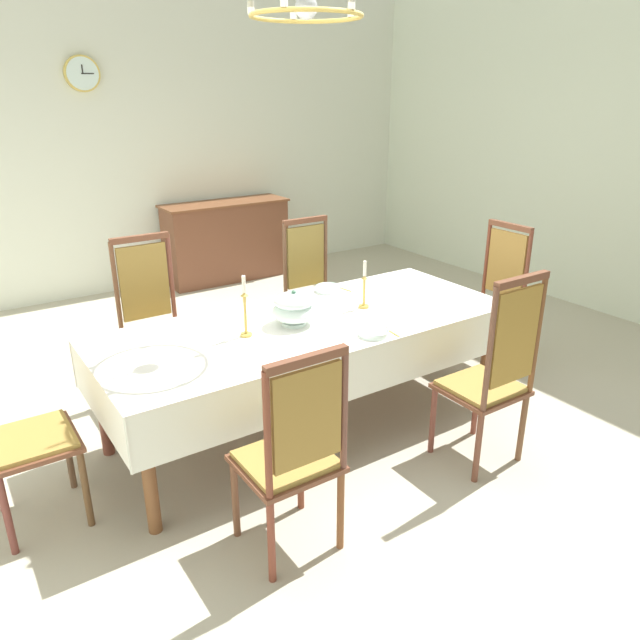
{
  "coord_description": "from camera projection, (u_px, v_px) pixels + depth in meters",
  "views": [
    {
      "loc": [
        -1.87,
        -3.17,
        2.11
      ],
      "look_at": [
        0.03,
        -0.34,
        0.78
      ],
      "focal_mm": 33.54,
      "sensor_mm": 36.0,
      "label": 1
    }
  ],
  "objects": [
    {
      "name": "sideboard",
      "position": [
        227.0,
        241.0,
        6.91
      ],
      "size": [
        1.44,
        0.48,
        0.9
      ],
      "rotation": [
        0.0,
        0.0,
        3.14
      ],
      "color": "brown",
      "rests_on": "ground"
    },
    {
      "name": "chair_north_a",
      "position": [
        154.0,
        322.0,
        4.15
      ],
      "size": [
        0.44,
        0.42,
        1.18
      ],
      "rotation": [
        0.0,
        0.0,
        3.14
      ],
      "color": "brown",
      "rests_on": "ground"
    },
    {
      "name": "chandelier",
      "position": [
        306.0,
        13.0,
        3.1
      ],
      "size": [
        0.61,
        0.6,
        0.66
      ],
      "color": "gold"
    },
    {
      "name": "back_wall",
      "position": [
        120.0,
        143.0,
        6.23
      ],
      "size": [
        7.24,
        0.08,
        3.15
      ],
      "primitive_type": "cube",
      "color": "silver",
      "rests_on": "ground"
    },
    {
      "name": "soup_tureen",
      "position": [
        294.0,
        308.0,
        3.63
      ],
      "size": [
        0.28,
        0.28,
        0.22
      ],
      "color": "white",
      "rests_on": "tablecloth"
    },
    {
      "name": "bowl_near_right",
      "position": [
        374.0,
        332.0,
        3.5
      ],
      "size": [
        0.18,
        0.18,
        0.03
      ],
      "color": "white",
      "rests_on": "tablecloth"
    },
    {
      "name": "chair_head_east",
      "position": [
        492.0,
        297.0,
        4.68
      ],
      "size": [
        0.42,
        0.44,
        1.15
      ],
      "rotation": [
        0.0,
        0.0,
        1.57
      ],
      "color": "brown",
      "rests_on": "ground"
    },
    {
      "name": "chair_south_a",
      "position": [
        293.0,
        452.0,
        2.73
      ],
      "size": [
        0.44,
        0.42,
        1.09
      ],
      "color": "brown",
      "rests_on": "ground"
    },
    {
      "name": "bowl_near_left",
      "position": [
        328.0,
        288.0,
        4.25
      ],
      "size": [
        0.17,
        0.17,
        0.04
      ],
      "color": "white",
      "rests_on": "tablecloth"
    },
    {
      "name": "tablecloth",
      "position": [
        309.0,
        331.0,
        3.75
      ],
      "size": [
        2.63,
        1.06,
        0.31
      ],
      "color": "white",
      "rests_on": "dining_table"
    },
    {
      "name": "right_wall",
      "position": [
        625.0,
        150.0,
        5.52
      ],
      "size": [
        0.08,
        6.65,
        3.15
      ],
      "primitive_type": "cube",
      "color": "silver",
      "rests_on": "ground"
    },
    {
      "name": "spoon_secondary",
      "position": [
        387.0,
        329.0,
        3.59
      ],
      "size": [
        0.04,
        0.18,
        0.01
      ],
      "rotation": [
        0.0,
        0.0,
        -0.11
      ],
      "color": "gold",
      "rests_on": "tablecloth"
    },
    {
      "name": "chair_head_west",
      "position": [
        13.0,
        427.0,
        2.9
      ],
      "size": [
        0.42,
        0.44,
        1.14
      ],
      "rotation": [
        0.0,
        0.0,
        -1.57
      ],
      "color": "brown",
      "rests_on": "ground"
    },
    {
      "name": "candlestick_west",
      "position": [
        245.0,
        312.0,
        3.44
      ],
      "size": [
        0.07,
        0.07,
        0.37
      ],
      "color": "gold",
      "rests_on": "tablecloth"
    },
    {
      "name": "chair_south_b",
      "position": [
        493.0,
        373.0,
        3.4
      ],
      "size": [
        0.44,
        0.42,
        1.2
      ],
      "color": "brown",
      "rests_on": "ground"
    },
    {
      "name": "candlestick_east",
      "position": [
        364.0,
        290.0,
        3.9
      ],
      "size": [
        0.07,
        0.07,
        0.32
      ],
      "color": "gold",
      "rests_on": "tablecloth"
    },
    {
      "name": "dining_table",
      "position": [
        309.0,
        332.0,
        3.75
      ],
      "size": [
        2.61,
        1.04,
        0.75
      ],
      "color": "brown",
      "rests_on": "ground"
    },
    {
      "name": "spoon_primary",
      "position": [
        339.0,
        287.0,
        4.34
      ],
      "size": [
        0.04,
        0.18,
        0.01
      ],
      "rotation": [
        0.0,
        0.0,
        0.15
      ],
      "color": "gold",
      "rests_on": "tablecloth"
    },
    {
      "name": "mounted_clock",
      "position": [
        82.0,
        74.0,
        5.77
      ],
      "size": [
        0.34,
        0.06,
        0.34
      ],
      "color": "#D1B251"
    },
    {
      "name": "ground",
      "position": [
        290.0,
        412.0,
        4.2
      ],
      "size": [
        7.24,
        6.65,
        0.04
      ],
      "primitive_type": "cube",
      "color": "#B5AE99"
    },
    {
      "name": "chair_north_b",
      "position": [
        314.0,
        290.0,
        4.84
      ],
      "size": [
        0.44,
        0.42,
        1.15
      ],
      "rotation": [
        0.0,
        0.0,
        3.14
      ],
      "color": "brown",
      "rests_on": "ground"
    }
  ]
}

